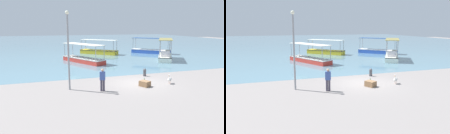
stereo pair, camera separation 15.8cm
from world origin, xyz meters
TOP-DOWN VIEW (x-y plane):
  - ground at (0.00, 0.00)m, footprint 120.00×120.00m
  - harbor_water at (0.00, 48.00)m, footprint 110.00×90.00m
  - fishing_boat_far_right at (8.92, 10.32)m, footprint 4.61×6.06m
  - fishing_boat_outer at (10.61, 17.62)m, footprint 5.94×5.85m
  - fishing_boat_near_right at (-2.35, 11.88)m, footprint 4.72×7.00m
  - fishing_boat_near_left at (1.76, 19.49)m, footprint 5.93×5.66m
  - pelican at (2.44, -0.96)m, footprint 0.71×0.56m
  - lamp_post at (-5.68, -0.08)m, footprint 0.28×0.28m
  - mooring_bollard at (1.73, 2.22)m, footprint 0.29×0.29m
  - fisherman_standing at (-3.42, -1.21)m, footprint 0.45×0.35m
  - cargo_crate at (0.12, -1.04)m, footprint 0.91×0.98m
  - glass_bottle at (0.90, 0.58)m, footprint 0.07×0.07m

SIDE VIEW (x-z plane):
  - ground at x=0.00m, z-range 0.00..0.00m
  - harbor_water at x=0.00m, z-range 0.00..0.00m
  - glass_bottle at x=0.90m, z-range -0.03..0.24m
  - cargo_crate at x=0.12m, z-range 0.00..0.44m
  - pelican at x=2.44m, z-range -0.02..0.78m
  - mooring_bollard at x=1.73m, z-range 0.02..0.77m
  - fishing_boat_near_right at x=-2.35m, z-range -0.72..1.69m
  - fishing_boat_near_left at x=1.76m, z-range -0.69..1.71m
  - fishing_boat_outer at x=10.61m, z-range -0.79..1.84m
  - fishing_boat_far_right at x=8.92m, z-range -0.83..2.09m
  - fisherman_standing at x=-3.42m, z-range 0.06..1.75m
  - lamp_post at x=-5.68m, z-range 0.36..6.18m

